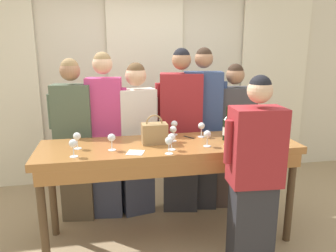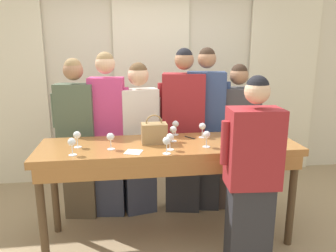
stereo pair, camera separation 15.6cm
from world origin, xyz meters
name	(u,v)px [view 2 (the right image)]	position (x,y,z in m)	size (l,w,h in m)	color
ground_plane	(169,237)	(0.00, 0.00, 0.00)	(18.00, 18.00, 0.00)	tan
wall_back	(151,79)	(0.00, 1.69, 1.40)	(12.00, 0.06, 2.80)	beige
curtain_panel_left	(6,86)	(-1.90, 1.63, 1.34)	(1.02, 0.03, 2.69)	#EFE5C6
curtain_panel_center	(152,84)	(0.00, 1.63, 1.34)	(1.02, 0.03, 2.69)	#EFE5C6
curtain_panel_right	(282,82)	(1.90, 1.63, 1.34)	(1.02, 0.03, 2.69)	#EFE5C6
tasting_bar	(169,155)	(0.00, -0.02, 0.87)	(2.38, 0.69, 0.97)	#9E6633
wine_bottle	(227,129)	(0.56, 0.01, 1.09)	(0.08, 0.08, 0.32)	black
handbag	(154,133)	(-0.13, 0.04, 1.07)	(0.23, 0.15, 0.27)	#997A4C
wine_glass_front_left	(207,135)	(0.31, -0.15, 1.08)	(0.07, 0.07, 0.15)	white
wine_glass_front_mid	(202,127)	(0.35, 0.16, 1.08)	(0.07, 0.07, 0.15)	white
wine_glass_front_right	(261,137)	(0.77, -0.28, 1.08)	(0.07, 0.07, 0.15)	white
wine_glass_center_left	(170,138)	(-0.02, -0.19, 1.08)	(0.07, 0.07, 0.15)	white
wine_glass_center_mid	(111,138)	(-0.53, -0.10, 1.08)	(0.07, 0.07, 0.15)	white
wine_glass_center_right	(173,130)	(0.05, 0.07, 1.08)	(0.07, 0.07, 0.15)	white
wine_glass_back_left	(72,143)	(-0.84, -0.22, 1.08)	(0.07, 0.07, 0.15)	white
wine_glass_back_mid	(77,136)	(-0.82, 0.00, 1.08)	(0.07, 0.07, 0.15)	white
wine_glass_back_right	(228,134)	(0.51, -0.14, 1.08)	(0.07, 0.07, 0.15)	white
wine_glass_near_host	(176,125)	(0.11, 0.29, 1.08)	(0.07, 0.07, 0.15)	white
wine_glass_by_bottle	(258,129)	(0.86, 0.01, 1.08)	(0.07, 0.07, 0.15)	white
wine_glass_by_handbag	(167,142)	(-0.06, -0.29, 1.08)	(0.07, 0.07, 0.15)	white
napkin	(134,152)	(-0.34, -0.21, 0.97)	(0.17, 0.17, 0.00)	white
pen	(190,138)	(0.23, 0.16, 0.97)	(0.08, 0.11, 0.01)	black
guest_olive_jacket	(78,138)	(-0.90, 0.56, 0.91)	(0.51, 0.27, 1.73)	brown
guest_pink_top	(108,133)	(-0.58, 0.56, 0.95)	(0.47, 0.25, 1.79)	#383D51
guest_cream_sweater	(140,136)	(-0.24, 0.56, 0.90)	(0.51, 0.28, 1.69)	#383D51
guest_striped_shirt	(183,131)	(0.24, 0.56, 0.93)	(0.57, 0.33, 1.83)	#28282D
guest_navy_coat	(205,129)	(0.49, 0.56, 0.95)	(0.53, 0.29, 1.84)	#28282D
guest_beige_cap	(236,137)	(0.85, 0.56, 0.84)	(0.55, 0.34, 1.66)	#473833
host_pouring	(252,179)	(0.57, -0.59, 0.83)	(0.52, 0.30, 1.64)	#28282D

